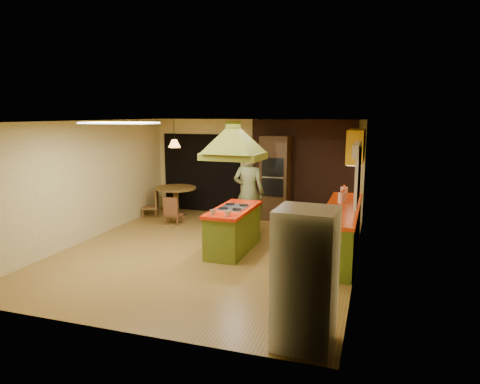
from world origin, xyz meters
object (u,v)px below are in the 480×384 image
(refrigerator, at_px, (305,278))
(dining_table, at_px, (176,196))
(kitchen_island, at_px, (234,229))
(man, at_px, (249,192))
(canister_large, at_px, (344,192))
(wall_oven, at_px, (275,178))

(refrigerator, bearing_deg, dining_table, 131.70)
(kitchen_island, relative_size, man, 0.90)
(kitchen_island, relative_size, refrigerator, 1.05)
(man, relative_size, canister_large, 8.64)
(refrigerator, xyz_separation_m, wall_oven, (-1.70, 5.81, 0.25))
(wall_oven, xyz_separation_m, dining_table, (-2.47, -0.61, -0.50))
(refrigerator, relative_size, dining_table, 1.54)
(kitchen_island, bearing_deg, refrigerator, -57.36)
(wall_oven, height_order, dining_table, wall_oven)
(dining_table, bearing_deg, kitchen_island, -43.27)
(man, relative_size, refrigerator, 1.16)
(man, distance_m, canister_large, 2.02)
(kitchen_island, height_order, canister_large, canister_large)
(man, relative_size, wall_oven, 0.89)
(canister_large, bearing_deg, refrigerator, -91.11)
(kitchen_island, bearing_deg, man, 93.35)
(man, distance_m, refrigerator, 4.66)
(kitchen_island, xyz_separation_m, canister_large, (1.97, 1.36, 0.60))
(canister_large, bearing_deg, kitchen_island, -145.42)
(man, bearing_deg, refrigerator, 113.47)
(dining_table, bearing_deg, wall_oven, 13.80)
(kitchen_island, xyz_separation_m, wall_oven, (0.18, 2.76, 0.62))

